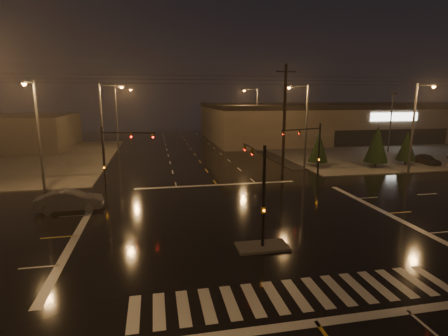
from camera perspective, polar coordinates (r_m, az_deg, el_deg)
The scene contains 23 objects.
ground at distance 24.46m, azimuth 3.44°, elevation -9.07°, with size 140.00×140.00×0.00m, color black.
sidewalk_ne at distance 63.86m, azimuth 23.07°, elevation 2.95°, with size 36.00×36.00×0.12m, color #403E39.
median_island at distance 20.88m, azimuth 6.29°, elevation -12.63°, with size 3.00×1.60×0.15m, color #403E39.
crosswalk at distance 16.77m, azimuth 11.73°, elevation -19.58°, with size 15.00×2.60×0.01m, color beige.
stop_bar_near at distance 15.25m, azimuth 14.90°, elevation -23.22°, with size 16.00×0.50×0.01m, color beige.
stop_bar_far at distance 34.73m, azimuth -1.16°, elevation -2.78°, with size 16.00×0.50×0.01m, color beige.
parking_lot at distance 65.26m, azimuth 27.69°, elevation 2.69°, with size 50.00×24.00×0.08m, color black.
retail_building at distance 79.59m, azimuth 19.83°, elevation 7.45°, with size 60.20×28.30×7.20m.
signal_mast_median at distance 20.53m, azimuth 5.74°, elevation -2.18°, with size 0.25×4.59×6.00m.
signal_mast_ne at distance 36.07m, azimuth 14.12°, elevation 3.54°, with size 4.84×1.86×6.00m.
signal_mast_nw at distance 32.82m, azimuth -17.48°, elevation 2.59°, with size 4.84×1.86×6.00m.
streetlight_1 at distance 40.57m, azimuth -18.90°, elevation 6.98°, with size 2.77×0.32×10.00m.
streetlight_2 at distance 56.44m, azimuth -16.83°, elevation 8.23°, with size 2.77×0.32×10.00m.
streetlight_3 at distance 41.87m, azimuth 12.92°, elevation 7.43°, with size 2.77×0.32×10.00m.
streetlight_4 at distance 60.65m, azimuth 5.14°, elevation 8.87°, with size 2.77×0.32×10.00m.
streetlight_5 at distance 34.92m, azimuth -28.21°, elevation 5.59°, with size 0.32×2.77×10.00m.
streetlight_6 at distance 43.54m, azimuth 28.79°, elevation 6.45°, with size 0.32×2.77×10.00m.
utility_pole_1 at distance 38.79m, azimuth 9.82°, elevation 7.73°, with size 2.20×0.32×12.00m.
conifer_0 at distance 44.58m, azimuth 15.18°, elevation 3.37°, with size 2.39×2.39×4.44m.
conifer_1 at distance 46.73m, azimuth 23.70°, elevation 3.59°, with size 2.83×2.83×5.13m.
conifer_2 at distance 49.89m, azimuth 27.68°, elevation 3.20°, with size 2.30×2.30×4.30m.
car_parked at distance 52.22m, azimuth 30.14°, elevation 1.24°, with size 1.58×3.92×1.34m, color black.
car_crossing at distance 29.35m, azimuth -23.85°, elevation -4.88°, with size 1.69×4.86×1.60m, color #515258.
Camera 1 is at (-5.90, -22.13, 8.61)m, focal length 28.00 mm.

